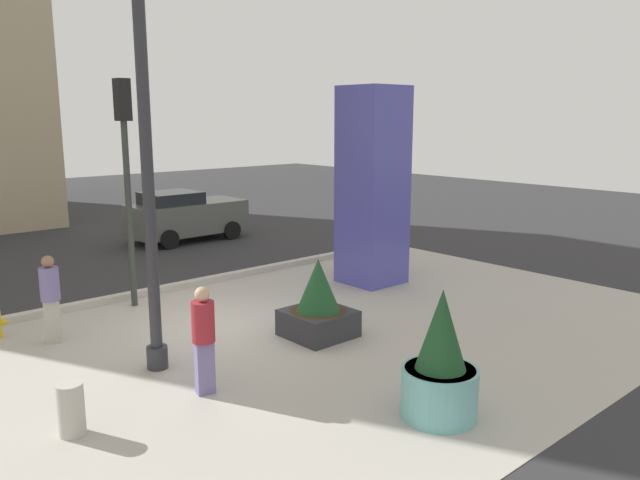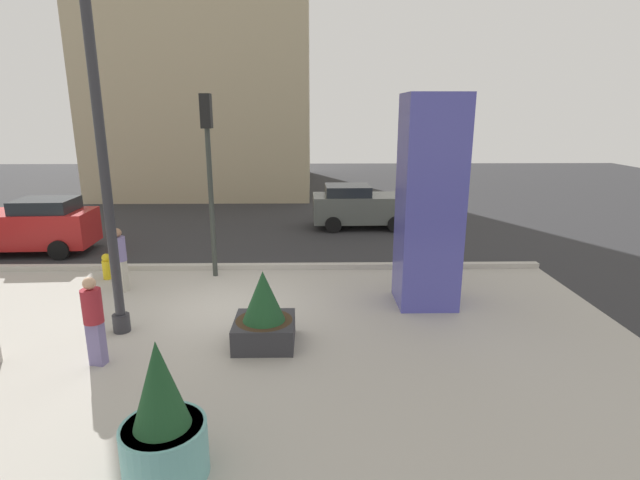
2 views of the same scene
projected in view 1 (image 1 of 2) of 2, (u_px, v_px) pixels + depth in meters
name	position (u px, v px, depth m)	size (l,w,h in m)	color
ground_plane	(135.00, 287.00, 15.93)	(60.00, 60.00, 0.00)	#2D2D30
plaza_pavement	(280.00, 353.00, 11.53)	(18.00, 10.00, 0.02)	#ADA89E
curb_strip	(151.00, 291.00, 15.27)	(18.00, 0.24, 0.16)	#B7B2A8
lamp_post	(146.00, 152.00, 10.10)	(0.44, 0.44, 7.63)	#2D2D33
art_pillar_blue	(372.00, 187.00, 15.96)	(1.39, 1.39, 5.03)	#4C4CAD
potted_plant_near_left	(440.00, 368.00, 8.92)	(1.10, 1.10, 1.93)	#6BB2B2
potted_plant_curbside	(318.00, 305.00, 12.28)	(1.22, 1.22, 1.57)	#2D2D33
concrete_bollard	(71.00, 410.00, 8.49)	(0.36, 0.36, 0.75)	#B2ADA3
traffic_light_corner	(126.00, 158.00, 13.73)	(0.28, 0.42, 5.08)	#333833
car_curb_west	(185.00, 216.00, 21.78)	(4.01, 2.09, 1.75)	#565B56
pedestrian_crossing	(204.00, 335.00, 9.66)	(0.43, 0.43, 1.74)	slate
pedestrian_by_curb	(50.00, 295.00, 11.87)	(0.47, 0.47, 1.72)	#B2AD9E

